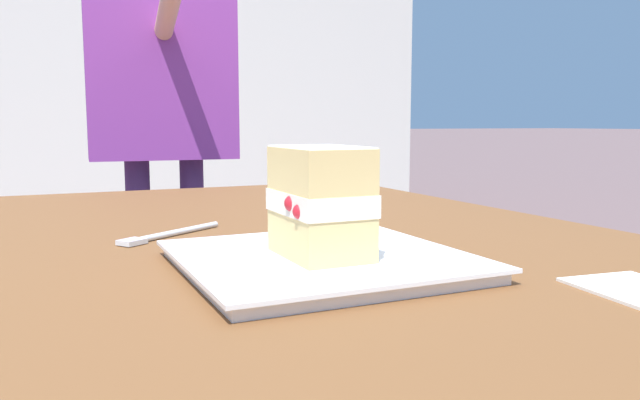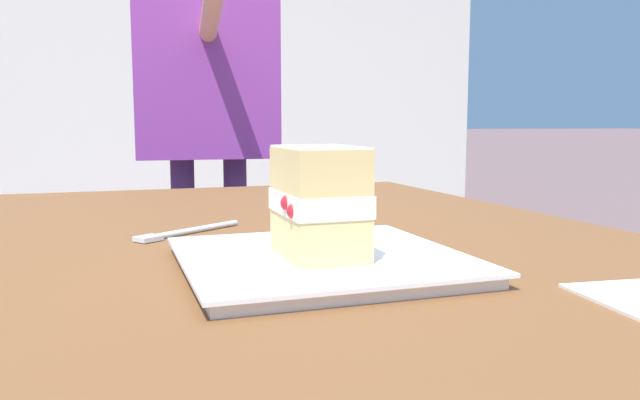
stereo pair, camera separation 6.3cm
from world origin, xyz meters
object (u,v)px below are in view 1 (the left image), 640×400
Objects in this scene: dessert_plate at (320,261)px; cake_slice at (320,202)px; dessert_fork at (166,235)px; diner_person at (161,74)px; patio_table at (279,317)px.

dessert_plate is 0.06m from cake_slice.
dessert_fork is (-0.25, -0.10, -0.07)m from cake_slice.
cake_slice is at bearing -3.90° from diner_person.
diner_person is (-1.13, 0.08, 0.38)m from patio_table.
dessert_fork is at bearing -132.75° from patio_table.
dessert_plate is 0.26m from dessert_fork.
cake_slice reaches higher than dessert_plate.
dessert_fork is at bearing -157.79° from cake_slice.
dessert_plate is at bearing -2.44° from patio_table.
dessert_plate is 0.19× the size of diner_person.
dessert_fork is 1.08m from diner_person.
diner_person reaches higher than cake_slice.
dessert_plate is at bearing -3.69° from diner_person.
patio_table is 0.17m from dessert_plate.
dessert_fork reaches higher than patio_table.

